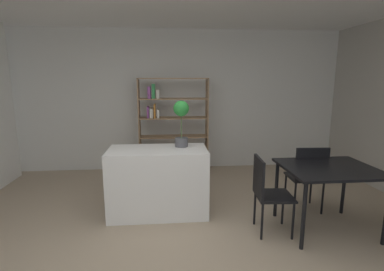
{
  "coord_description": "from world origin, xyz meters",
  "views": [
    {
      "loc": [
        -0.03,
        -2.78,
        1.79
      ],
      "look_at": [
        0.32,
        1.18,
        1.02
      ],
      "focal_mm": 27.0,
      "sensor_mm": 36.0,
      "label": 1
    }
  ],
  "objects_px": {
    "kitchen_island": "(158,181)",
    "potted_plant_on_island": "(181,118)",
    "open_bookshelf": "(170,123)",
    "dining_chair_far": "(308,173)",
    "dining_chair_island_side": "(266,189)",
    "dining_table": "(329,174)"
  },
  "relations": [
    {
      "from": "kitchen_island",
      "to": "potted_plant_on_island",
      "type": "distance_m",
      "value": 0.9
    },
    {
      "from": "potted_plant_on_island",
      "to": "open_bookshelf",
      "type": "xyz_separation_m",
      "value": [
        -0.13,
        1.53,
        -0.29
      ]
    },
    {
      "from": "open_bookshelf",
      "to": "dining_chair_far",
      "type": "bearing_deg",
      "value": -44.87
    },
    {
      "from": "dining_chair_far",
      "to": "dining_chair_island_side",
      "type": "relative_size",
      "value": 1.02
    },
    {
      "from": "kitchen_island",
      "to": "open_bookshelf",
      "type": "height_order",
      "value": "open_bookshelf"
    },
    {
      "from": "kitchen_island",
      "to": "potted_plant_on_island",
      "type": "bearing_deg",
      "value": 19.89
    },
    {
      "from": "dining_chair_island_side",
      "to": "potted_plant_on_island",
      "type": "bearing_deg",
      "value": 56.35
    },
    {
      "from": "open_bookshelf",
      "to": "dining_table",
      "type": "height_order",
      "value": "open_bookshelf"
    },
    {
      "from": "dining_chair_far",
      "to": "kitchen_island",
      "type": "bearing_deg",
      "value": -1.73
    },
    {
      "from": "dining_chair_far",
      "to": "dining_chair_island_side",
      "type": "bearing_deg",
      "value": 34.82
    },
    {
      "from": "dining_table",
      "to": "dining_chair_far",
      "type": "xyz_separation_m",
      "value": [
        -0.0,
        0.47,
        -0.15
      ]
    },
    {
      "from": "kitchen_island",
      "to": "dining_table",
      "type": "distance_m",
      "value": 2.12
    },
    {
      "from": "potted_plant_on_island",
      "to": "dining_chair_island_side",
      "type": "distance_m",
      "value": 1.41
    },
    {
      "from": "open_bookshelf",
      "to": "dining_chair_island_side",
      "type": "bearing_deg",
      "value": -64.58
    },
    {
      "from": "kitchen_island",
      "to": "dining_table",
      "type": "height_order",
      "value": "kitchen_island"
    },
    {
      "from": "kitchen_island",
      "to": "dining_table",
      "type": "xyz_separation_m",
      "value": [
        2.01,
        -0.63,
        0.26
      ]
    },
    {
      "from": "open_bookshelf",
      "to": "dining_chair_far",
      "type": "distance_m",
      "value": 2.6
    },
    {
      "from": "dining_chair_far",
      "to": "potted_plant_on_island",
      "type": "bearing_deg",
      "value": -6.48
    },
    {
      "from": "dining_chair_far",
      "to": "dining_chair_island_side",
      "type": "xyz_separation_m",
      "value": [
        -0.74,
        -0.46,
        -0.01
      ]
    },
    {
      "from": "kitchen_island",
      "to": "potted_plant_on_island",
      "type": "relative_size",
      "value": 2.08
    },
    {
      "from": "dining_table",
      "to": "dining_chair_far",
      "type": "bearing_deg",
      "value": 90.56
    },
    {
      "from": "open_bookshelf",
      "to": "dining_chair_far",
      "type": "height_order",
      "value": "open_bookshelf"
    }
  ]
}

